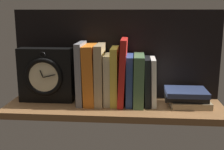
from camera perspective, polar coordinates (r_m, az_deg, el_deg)
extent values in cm
cube|color=brown|center=(112.34, 0.43, -6.63)|extent=(84.52, 24.53, 2.50)
cube|color=black|center=(118.98, 0.87, 4.13)|extent=(84.52, 1.20, 36.41)
cube|color=gray|center=(113.17, -6.08, 0.42)|extent=(2.65, 15.27, 24.05)
cube|color=orange|center=(112.66, -4.31, 0.16)|extent=(4.77, 15.66, 23.20)
cube|color=tan|center=(112.09, -2.37, 0.19)|extent=(3.12, 15.41, 23.38)
cube|color=beige|center=(112.19, -0.79, -0.81)|extent=(2.83, 12.41, 19.48)
cube|color=gold|center=(111.64, 0.71, -0.15)|extent=(2.86, 13.64, 22.24)
cube|color=red|center=(111.12, 2.15, 0.67)|extent=(3.35, 15.79, 25.67)
cube|color=#2D4C8E|center=(111.73, 3.53, -0.95)|extent=(2.59, 13.66, 19.25)
cube|color=#476B44|center=(111.69, 5.34, -0.92)|extent=(3.99, 16.42, 19.50)
cube|color=black|center=(111.91, 7.04, -1.23)|extent=(2.63, 12.97, 18.42)
cube|color=silver|center=(112.04, 8.21, -1.27)|extent=(2.49, 12.16, 18.32)
cube|color=black|center=(117.38, -12.99, 0.00)|extent=(21.59, 6.11, 21.59)
torus|color=black|center=(114.20, -13.51, -0.43)|extent=(15.30, 1.88, 15.30)
cylinder|color=beige|center=(114.20, -13.51, -0.43)|extent=(12.34, 0.60, 12.34)
cube|color=black|center=(113.60, -13.88, 0.22)|extent=(1.36, 0.30, 2.93)
cube|color=black|center=(112.89, -12.47, -0.21)|extent=(4.76, 0.30, 1.48)
torus|color=black|center=(112.98, -13.67, 3.90)|extent=(2.44, 0.44, 2.44)
cube|color=#9E8966|center=(114.93, 15.14, -5.35)|extent=(15.38, 12.96, 2.40)
cube|color=black|center=(114.10, 14.51, -4.26)|extent=(16.46, 10.70, 2.08)
cube|color=#232D4C|center=(113.73, 14.56, -3.29)|extent=(15.66, 13.08, 1.87)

